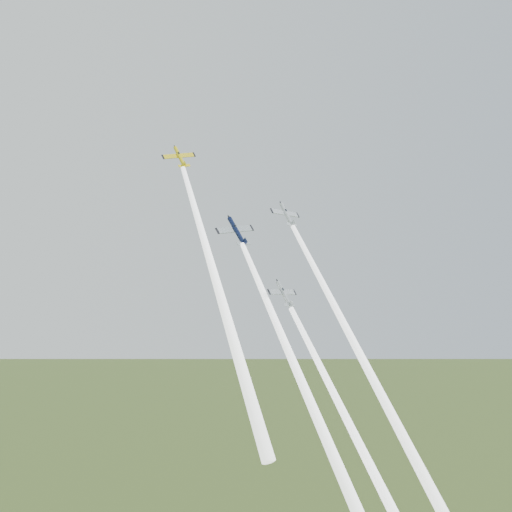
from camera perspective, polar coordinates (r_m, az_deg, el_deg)
name	(u,v)px	position (r m, az deg, el deg)	size (l,w,h in m)	color
plane_yellow	(180,157)	(131.81, -6.79, 8.74)	(7.13, 7.08, 1.12)	yellow
smoke_trail_yellow	(219,292)	(110.64, -3.29, -3.20)	(2.16, 2.16, 60.91)	white
plane_navy	(237,231)	(124.00, -1.73, 2.23)	(8.60, 8.54, 1.35)	black
smoke_trail_navy	(303,386)	(108.75, 4.24, -11.46)	(2.16, 2.16, 61.19)	white
plane_silver_right	(286,214)	(130.99, 2.73, 3.72)	(7.59, 7.53, 1.19)	silver
smoke_trail_silver_right	(372,377)	(115.51, 10.25, -10.53)	(2.16, 2.16, 69.12)	white
plane_silver_low	(284,294)	(116.98, 2.48, -3.37)	(6.92, 6.86, 1.08)	#A1A9AF
smoke_trail_silver_low	(374,474)	(107.18, 10.47, -18.54)	(2.16, 2.16, 62.88)	white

